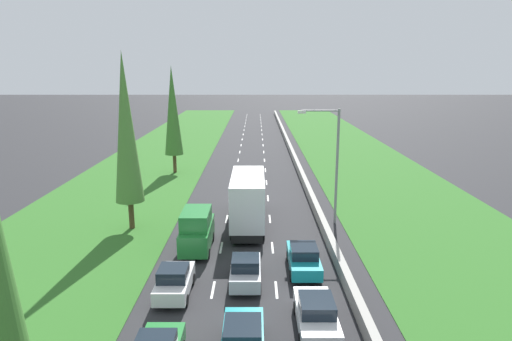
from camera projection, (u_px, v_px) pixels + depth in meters
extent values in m
plane|color=#28282B|center=(251.00, 156.00, 62.92)|extent=(300.00, 300.00, 0.00)
cube|color=#2D6623|center=(160.00, 156.00, 62.89)|extent=(14.00, 140.00, 0.04)
cube|color=#2D6623|center=(353.00, 156.00, 62.94)|extent=(14.00, 140.00, 0.04)
cube|color=#9E9B93|center=(291.00, 153.00, 62.83)|extent=(0.44, 120.00, 0.85)
cube|color=white|center=(212.00, 290.00, 24.88)|extent=(0.14, 2.00, 0.01)
cube|color=white|center=(220.00, 248.00, 30.73)|extent=(0.14, 2.00, 0.01)
cube|color=white|center=(226.00, 219.00, 36.58)|extent=(0.14, 2.00, 0.01)
cube|color=white|center=(230.00, 198.00, 42.43)|extent=(0.14, 2.00, 0.01)
cube|color=white|center=(233.00, 182.00, 48.28)|extent=(0.14, 2.00, 0.01)
cube|color=white|center=(235.00, 170.00, 54.13)|extent=(0.14, 2.00, 0.01)
cube|color=white|center=(237.00, 160.00, 59.99)|extent=(0.14, 2.00, 0.01)
cube|color=white|center=(239.00, 152.00, 65.84)|extent=(0.14, 2.00, 0.01)
cube|color=white|center=(240.00, 145.00, 71.69)|extent=(0.14, 2.00, 0.01)
cube|color=white|center=(241.00, 139.00, 77.54)|extent=(0.14, 2.00, 0.01)
cube|color=white|center=(242.00, 134.00, 83.39)|extent=(0.14, 2.00, 0.01)
cube|color=white|center=(243.00, 130.00, 89.24)|extent=(0.14, 2.00, 0.01)
cube|color=white|center=(244.00, 126.00, 95.09)|extent=(0.14, 2.00, 0.01)
cube|color=white|center=(245.00, 123.00, 100.94)|extent=(0.14, 2.00, 0.01)
cube|color=white|center=(245.00, 120.00, 106.80)|extent=(0.14, 2.00, 0.01)
cube|color=white|center=(246.00, 117.00, 112.65)|extent=(0.14, 2.00, 0.01)
cube|color=white|center=(246.00, 115.00, 118.50)|extent=(0.14, 2.00, 0.01)
cube|color=white|center=(275.00, 290.00, 24.88)|extent=(0.14, 2.00, 0.01)
cube|color=white|center=(272.00, 248.00, 30.74)|extent=(0.14, 2.00, 0.01)
cube|color=white|center=(269.00, 219.00, 36.59)|extent=(0.14, 2.00, 0.01)
cube|color=white|center=(267.00, 198.00, 42.44)|extent=(0.14, 2.00, 0.01)
cube|color=white|center=(266.00, 182.00, 48.29)|extent=(0.14, 2.00, 0.01)
cube|color=white|center=(264.00, 170.00, 54.14)|extent=(0.14, 2.00, 0.01)
cube|color=white|center=(264.00, 160.00, 59.99)|extent=(0.14, 2.00, 0.01)
cube|color=white|center=(263.00, 152.00, 65.84)|extent=(0.14, 2.00, 0.01)
cube|color=white|center=(262.00, 145.00, 71.69)|extent=(0.14, 2.00, 0.01)
cube|color=white|center=(262.00, 139.00, 77.55)|extent=(0.14, 2.00, 0.01)
cube|color=white|center=(261.00, 134.00, 83.40)|extent=(0.14, 2.00, 0.01)
cube|color=white|center=(261.00, 130.00, 89.25)|extent=(0.14, 2.00, 0.01)
cube|color=white|center=(260.00, 126.00, 95.10)|extent=(0.14, 2.00, 0.01)
cube|color=white|center=(260.00, 123.00, 100.95)|extent=(0.14, 2.00, 0.01)
cube|color=white|center=(260.00, 120.00, 106.80)|extent=(0.14, 2.00, 0.01)
cube|color=white|center=(260.00, 117.00, 112.65)|extent=(0.14, 2.00, 0.01)
cube|color=white|center=(259.00, 115.00, 118.51)|extent=(0.14, 2.00, 0.01)
cube|color=#19232D|center=(242.00, 331.00, 18.66)|extent=(1.56, 1.90, 0.60)
cylinder|color=black|center=(225.00, 331.00, 20.39)|extent=(0.22, 0.64, 0.64)
cylinder|color=black|center=(261.00, 331.00, 20.39)|extent=(0.22, 0.64, 0.64)
cube|color=white|center=(315.00, 316.00, 20.96)|extent=(1.76, 4.50, 0.72)
cube|color=#19232D|center=(316.00, 305.00, 20.66)|extent=(1.56, 1.90, 0.60)
cylinder|color=black|center=(295.00, 308.00, 22.39)|extent=(0.22, 0.64, 0.64)
cylinder|color=black|center=(327.00, 308.00, 22.40)|extent=(0.22, 0.64, 0.64)
cylinder|color=black|center=(301.00, 341.00, 19.67)|extent=(0.22, 0.64, 0.64)
cylinder|color=black|center=(337.00, 341.00, 19.68)|extent=(0.22, 0.64, 0.64)
cube|color=white|center=(174.00, 283.00, 24.18)|extent=(1.68, 3.90, 0.76)
cube|color=#19232D|center=(172.00, 273.00, 23.73)|extent=(1.52, 1.60, 0.64)
cylinder|color=black|center=(164.00, 279.00, 25.44)|extent=(0.22, 0.64, 0.64)
cylinder|color=black|center=(191.00, 279.00, 25.44)|extent=(0.22, 0.64, 0.64)
cylinder|color=black|center=(155.00, 301.00, 23.08)|extent=(0.22, 0.64, 0.64)
cylinder|color=black|center=(185.00, 301.00, 23.09)|extent=(0.22, 0.64, 0.64)
cube|color=silver|center=(245.00, 272.00, 25.45)|extent=(1.68, 3.90, 0.76)
cube|color=#19232D|center=(245.00, 263.00, 25.01)|extent=(1.52, 1.60, 0.64)
cylinder|color=black|center=(233.00, 269.00, 26.72)|extent=(0.22, 0.64, 0.64)
cylinder|color=black|center=(258.00, 269.00, 26.72)|extent=(0.22, 0.64, 0.64)
cylinder|color=black|center=(230.00, 289.00, 24.36)|extent=(0.22, 0.64, 0.64)
cylinder|color=black|center=(258.00, 289.00, 24.36)|extent=(0.22, 0.64, 0.64)
cube|color=black|center=(247.00, 217.00, 35.14)|extent=(2.20, 9.40, 0.56)
cube|color=white|center=(248.00, 187.00, 38.31)|extent=(2.40, 2.20, 2.50)
cube|color=silver|center=(247.00, 197.00, 33.64)|extent=(2.44, 7.20, 3.30)
cylinder|color=black|center=(235.00, 208.00, 38.42)|extent=(0.22, 0.64, 0.64)
cylinder|color=black|center=(261.00, 208.00, 38.42)|extent=(0.22, 0.64, 0.64)
cylinder|color=black|center=(232.00, 231.00, 33.07)|extent=(0.22, 0.64, 0.64)
cylinder|color=black|center=(262.00, 231.00, 33.08)|extent=(0.22, 0.64, 0.64)
cylinder|color=black|center=(231.00, 236.00, 32.02)|extent=(0.22, 0.64, 0.64)
cylinder|color=black|center=(262.00, 236.00, 32.02)|extent=(0.22, 0.64, 0.64)
cube|color=#237A33|center=(196.00, 235.00, 30.28)|extent=(1.90, 4.90, 1.40)
cube|color=#237A33|center=(195.00, 219.00, 29.71)|extent=(1.80, 3.10, 1.10)
cylinder|color=black|center=(187.00, 236.00, 31.91)|extent=(0.22, 0.64, 0.64)
cylinder|color=black|center=(212.00, 236.00, 31.92)|extent=(0.22, 0.64, 0.64)
cylinder|color=black|center=(180.00, 254.00, 28.95)|extent=(0.22, 0.64, 0.64)
cylinder|color=black|center=(207.00, 254.00, 28.95)|extent=(0.22, 0.64, 0.64)
cube|color=teal|center=(303.00, 260.00, 27.12)|extent=(1.76, 4.50, 0.72)
cube|color=#19232D|center=(303.00, 251.00, 26.83)|extent=(1.56, 1.90, 0.60)
cylinder|color=black|center=(288.00, 256.00, 28.56)|extent=(0.22, 0.64, 0.64)
cylinder|color=black|center=(313.00, 256.00, 28.56)|extent=(0.22, 0.64, 0.64)
cylinder|color=black|center=(291.00, 276.00, 25.84)|extent=(0.22, 0.64, 0.64)
cylinder|color=black|center=(319.00, 276.00, 25.84)|extent=(0.22, 0.64, 0.64)
cylinder|color=#4C3823|center=(131.00, 215.00, 34.18)|extent=(0.40, 0.40, 2.20)
cone|color=#4C7F38|center=(125.00, 128.00, 32.71)|extent=(2.13, 2.13, 11.04)
cylinder|color=#4C3823|center=(174.00, 163.00, 52.61)|extent=(0.40, 0.40, 2.20)
cone|color=#3D752D|center=(172.00, 111.00, 51.25)|extent=(2.11, 2.11, 10.11)
cylinder|color=gray|center=(336.00, 167.00, 34.65)|extent=(0.20, 0.20, 9.00)
cylinder|color=gray|center=(320.00, 111.00, 33.68)|extent=(2.80, 0.12, 0.12)
cube|color=silver|center=(301.00, 112.00, 33.70)|extent=(0.60, 0.28, 0.20)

